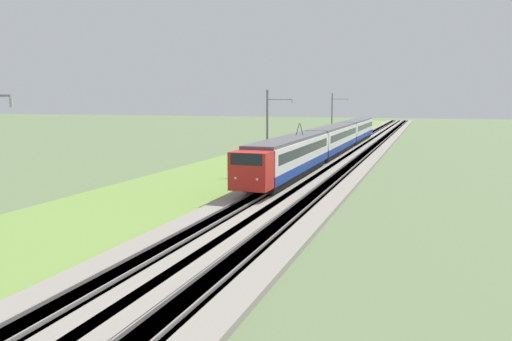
{
  "coord_description": "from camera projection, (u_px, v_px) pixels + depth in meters",
  "views": [
    {
      "loc": [
        -6.18,
        -11.42,
        7.1
      ],
      "look_at": [
        26.7,
        0.0,
        2.18
      ],
      "focal_mm": 35.0,
      "sensor_mm": 36.0,
      "label": 1
    }
  ],
  "objects": [
    {
      "name": "ballast_adjacent",
      "position": [
        356.0,
        163.0,
        55.99
      ],
      "size": [
        240.0,
        4.4,
        0.3
      ],
      "color": "gray",
      "rests_on": "ground"
    },
    {
      "name": "track_main",
      "position": [
        322.0,
        161.0,
        57.23
      ],
      "size": [
        240.0,
        1.57,
        0.45
      ],
      "color": "#4C4238",
      "rests_on": "ground"
    },
    {
      "name": "grass_verge",
      "position": [
        270.0,
        160.0,
        59.3
      ],
      "size": [
        240.0,
        13.93,
        0.12
      ],
      "color": "olive",
      "rests_on": "ground"
    },
    {
      "name": "catenary_mast_mid",
      "position": [
        268.0,
        131.0,
        47.02
      ],
      "size": [
        0.22,
        2.56,
        8.07
      ],
      "color": "slate",
      "rests_on": "ground"
    },
    {
      "name": "catenary_mast_far",
      "position": [
        332.0,
        119.0,
        77.73
      ],
      "size": [
        0.22,
        2.56,
        8.17
      ],
      "color": "slate",
      "rests_on": "ground"
    },
    {
      "name": "passenger_train",
      "position": [
        334.0,
        138.0,
        63.61
      ],
      "size": [
        64.41,
        2.83,
        4.96
      ],
      "rotation": [
        0.0,
        0.0,
        3.14
      ],
      "color": "red",
      "rests_on": "ground"
    },
    {
      "name": "ballast_main",
      "position": [
        322.0,
        161.0,
        57.23
      ],
      "size": [
        240.0,
        4.4,
        0.3
      ],
      "color": "gray",
      "rests_on": "ground"
    },
    {
      "name": "track_adjacent",
      "position": [
        356.0,
        162.0,
        55.99
      ],
      "size": [
        240.0,
        1.57,
        0.45
      ],
      "color": "#4C4238",
      "rests_on": "ground"
    }
  ]
}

